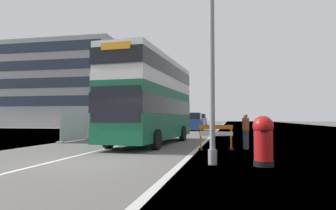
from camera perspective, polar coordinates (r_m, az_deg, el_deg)
The scene contains 12 objects.
ground at distance 10.95m, azimuth -11.94°, elevation -10.74°, with size 140.00×280.00×0.10m.
double_decker_bus at distance 18.00m, azimuth -3.07°, elevation 1.14°, with size 3.28×10.30×5.03m.
lamppost_foreground at distance 10.35m, azimuth 8.31°, elevation 10.84°, with size 0.29×0.70×8.30m.
red_pillar_postbox at distance 10.12m, azimuth 17.61°, elevation -6.08°, with size 0.67×0.67×1.61m.
roadworks_barrier at distance 14.79m, azimuth 9.08°, elevation -5.46°, with size 1.68×0.86×1.20m.
construction_site_fence at distance 28.67m, azimuth -9.01°, elevation -3.54°, with size 0.44×20.60×2.08m.
car_oncoming_near at distance 37.39m, azimuth 5.00°, elevation -3.27°, with size 1.99×4.27×2.20m.
car_receding_mid at distance 46.57m, azimuth 6.12°, elevation -3.11°, with size 1.98×3.86×2.18m.
bare_tree_far_verge_near at distance 48.06m, azimuth -7.06°, elevation -1.21°, with size 2.37×2.67×5.30m.
bare_tree_far_verge_mid at distance 63.30m, azimuth -6.41°, elevation -1.54°, with size 2.37×2.75×5.41m.
pedestrian_at_kerb at distance 15.41m, azimuth 14.52°, elevation -4.83°, with size 0.34×0.34×1.76m.
backdrop_office_block at distance 62.12m, azimuth -22.39°, elevation 3.29°, with size 30.57×12.80×15.20m.
Camera 1 is at (4.99, -9.79, 1.53)m, focal length 32.14 mm.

